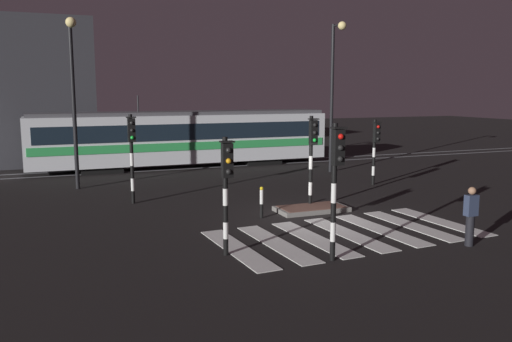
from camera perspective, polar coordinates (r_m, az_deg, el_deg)
name	(u,v)px	position (r m, az deg, el deg)	size (l,w,h in m)	color
ground_plane	(312,218)	(18.68, 6.10, -5.02)	(120.00, 120.00, 0.00)	black
rail_near	(205,168)	(30.65, -5.48, 0.36)	(80.00, 0.12, 0.03)	#59595E
rail_far	(199,165)	(32.01, -6.21, 0.70)	(80.00, 0.12, 0.03)	#59595E
crosswalk_zebra	(348,234)	(16.72, 9.88, -6.68)	(8.36, 4.59, 0.02)	silver
traffic_island	(312,209)	(19.65, 6.00, -4.07)	(2.62, 1.33, 0.18)	slate
traffic_light_corner_far_left	(132,145)	(21.01, -13.25, 2.72)	(0.36, 0.42, 3.50)	black
traffic_light_corner_far_right	(375,142)	(25.34, 12.75, 3.05)	(0.36, 0.42, 3.08)	black
traffic_light_corner_near_left	(226,179)	(13.89, -3.21, -0.82)	(0.36, 0.42, 3.20)	black
traffic_light_kerb_mid_left	(336,171)	(13.54, 8.62, -0.05)	(0.36, 0.42, 3.59)	black
traffic_light_median_centre	(312,148)	(19.75, 6.06, 2.49)	(0.36, 0.42, 3.48)	black
street_lamp_trackside_left	(73,84)	(24.73, -19.12, 8.87)	(0.44, 1.21, 7.45)	black
street_lamp_trackside_right	(334,80)	(28.80, 8.44, 9.64)	(0.44, 1.21, 7.92)	black
tram	(184,137)	(30.86, -7.78, 3.62)	(17.27, 2.58, 4.15)	silver
pedestrian_waiting_at_kerb	(471,216)	(16.25, 22.12, -4.50)	(0.36, 0.24, 1.71)	black
bollard_island_edge	(262,202)	(18.39, 0.60, -3.40)	(0.12, 0.12, 1.11)	black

